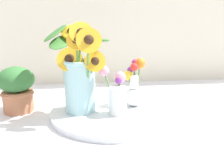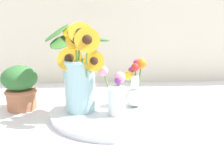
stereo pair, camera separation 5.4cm
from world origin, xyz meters
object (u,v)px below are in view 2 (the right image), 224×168
(vase_small_center, at_px, (116,95))
(potted_plant, at_px, (20,86))
(mason_jar_sunflowers, at_px, (79,74))
(vase_bulb_right, at_px, (135,87))
(serving_tray, at_px, (112,111))

(vase_small_center, xyz_separation_m, potted_plant, (-0.38, 0.12, 0.00))
(mason_jar_sunflowers, height_order, vase_small_center, mason_jar_sunflowers)
(mason_jar_sunflowers, bearing_deg, vase_bulb_right, 9.78)
(mason_jar_sunflowers, distance_m, potted_plant, 0.27)
(mason_jar_sunflowers, distance_m, vase_bulb_right, 0.23)
(serving_tray, distance_m, vase_bulb_right, 0.13)
(serving_tray, bearing_deg, mason_jar_sunflowers, -178.60)
(vase_bulb_right, bearing_deg, mason_jar_sunflowers, -170.22)
(serving_tray, relative_size, mason_jar_sunflowers, 1.42)
(vase_small_center, bearing_deg, mason_jar_sunflowers, 161.53)
(serving_tray, distance_m, mason_jar_sunflowers, 0.19)
(serving_tray, height_order, vase_small_center, vase_small_center)
(vase_bulb_right, relative_size, potted_plant, 1.05)
(mason_jar_sunflowers, bearing_deg, vase_small_center, -18.47)
(serving_tray, xyz_separation_m, mason_jar_sunflowers, (-0.12, -0.00, 0.15))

